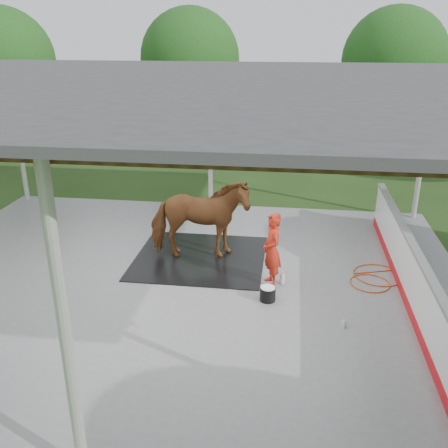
# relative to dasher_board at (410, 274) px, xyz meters

# --- Properties ---
(ground) EXTENTS (100.00, 100.00, 0.00)m
(ground) POSITION_rel_dasher_board_xyz_m (-4.60, 0.00, -0.59)
(ground) COLOR #1E3814
(concrete_slab) EXTENTS (12.00, 10.00, 0.05)m
(concrete_slab) POSITION_rel_dasher_board_xyz_m (-4.60, 0.00, -0.57)
(concrete_slab) COLOR slate
(concrete_slab) RESTS_ON ground
(pavilion_structure) EXTENTS (12.60, 10.60, 4.05)m
(pavilion_structure) POSITION_rel_dasher_board_xyz_m (-4.60, -0.00, 3.37)
(pavilion_structure) COLOR beige
(pavilion_structure) RESTS_ON ground
(dasher_board) EXTENTS (0.16, 8.00, 1.15)m
(dasher_board) POSITION_rel_dasher_board_xyz_m (0.00, 0.00, 0.00)
(dasher_board) COLOR red
(dasher_board) RESTS_ON concrete_slab
(tree_belt) EXTENTS (28.00, 28.00, 5.80)m
(tree_belt) POSITION_rel_dasher_board_xyz_m (-4.30, 0.90, 3.20)
(tree_belt) COLOR #382314
(tree_belt) RESTS_ON ground
(rubber_mat) EXTENTS (2.91, 2.73, 0.02)m
(rubber_mat) POSITION_rel_dasher_board_xyz_m (-4.30, 1.29, -0.53)
(rubber_mat) COLOR black
(rubber_mat) RESTS_ON concrete_slab
(horse) EXTENTS (2.33, 1.38, 1.85)m
(horse) POSITION_rel_dasher_board_xyz_m (-4.30, 1.29, 0.40)
(horse) COLOR brown
(horse) RESTS_ON rubber_mat
(handler) EXTENTS (0.54, 0.65, 1.53)m
(handler) POSITION_rel_dasher_board_xyz_m (-2.63, 0.27, 0.22)
(handler) COLOR red
(handler) RESTS_ON concrete_slab
(wash_bucket) EXTENTS (0.31, 0.31, 0.29)m
(wash_bucket) POSITION_rel_dasher_board_xyz_m (-2.66, -0.41, -0.40)
(wash_bucket) COLOR black
(wash_bucket) RESTS_ON concrete_slab
(soap_bottle_a) EXTENTS (0.14, 0.14, 0.29)m
(soap_bottle_a) POSITION_rel_dasher_board_xyz_m (-2.40, 0.32, -0.40)
(soap_bottle_a) COLOR silver
(soap_bottle_a) RESTS_ON concrete_slab
(soap_bottle_b) EXTENTS (0.11, 0.11, 0.17)m
(soap_bottle_b) POSITION_rel_dasher_board_xyz_m (-1.28, -1.14, -0.46)
(soap_bottle_b) COLOR #338CD8
(soap_bottle_b) RESTS_ON concrete_slab
(hose_coil) EXTENTS (1.56, 1.33, 0.02)m
(hose_coil) POSITION_rel_dasher_board_xyz_m (-0.47, 0.81, -0.53)
(hose_coil) COLOR #BA3E0D
(hose_coil) RESTS_ON concrete_slab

